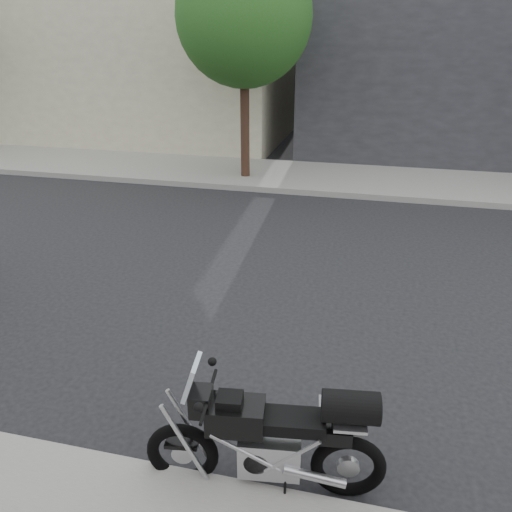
# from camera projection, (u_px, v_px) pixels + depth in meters

# --- Properties ---
(ground) EXTENTS (120.00, 120.00, 0.00)m
(ground) POSITION_uv_depth(u_px,v_px,m) (271.00, 285.00, 8.20)
(ground) COLOR black
(ground) RESTS_ON ground
(far_sidewalk) EXTENTS (44.00, 3.00, 0.15)m
(far_sidewalk) POSITION_uv_depth(u_px,v_px,m) (319.00, 178.00, 13.93)
(far_sidewalk) COLOR gray
(far_sidewalk) RESTS_ON ground
(far_building_cream) EXTENTS (14.00, 11.00, 8.00)m
(far_building_cream) POSITION_uv_depth(u_px,v_px,m) (125.00, 26.00, 20.42)
(far_building_cream) COLOR #AFA88C
(far_building_cream) RESTS_ON ground
(street_tree_mid) EXTENTS (3.40, 3.40, 5.70)m
(street_tree_mid) POSITION_uv_depth(u_px,v_px,m) (244.00, 17.00, 12.23)
(street_tree_mid) COLOR #39241A
(street_tree_mid) RESTS_ON far_sidewalk
(motorcycle) EXTENTS (2.14, 0.87, 1.36)m
(motorcycle) POSITION_uv_depth(u_px,v_px,m) (281.00, 437.00, 4.35)
(motorcycle) COLOR black
(motorcycle) RESTS_ON ground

